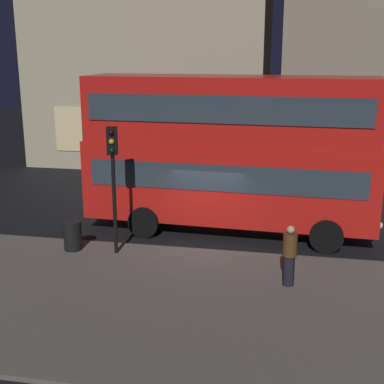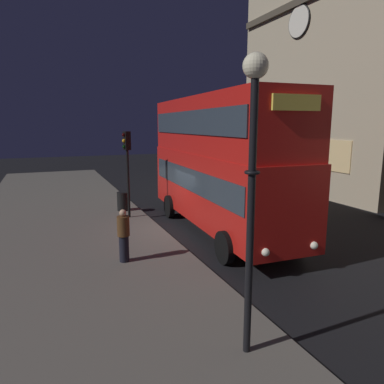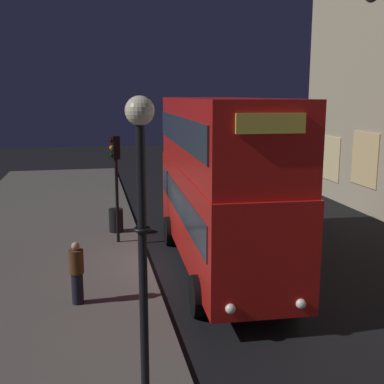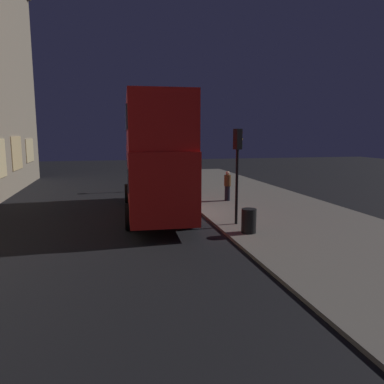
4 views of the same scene
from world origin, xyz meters
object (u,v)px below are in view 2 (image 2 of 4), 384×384
at_px(traffic_light_near_kerb, 127,156).
at_px(street_lamp, 253,155).
at_px(litter_bin, 123,201).
at_px(pedestrian, 124,235).
at_px(double_decker_bus, 219,158).

xyz_separation_m(traffic_light_near_kerb, street_lamp, (10.95, -0.16, 0.91)).
distance_m(street_lamp, litter_bin, 12.87).
distance_m(traffic_light_near_kerb, litter_bin, 2.84).
height_order(pedestrian, litter_bin, pedestrian).
bearing_deg(traffic_light_near_kerb, double_decker_bus, 30.91).
bearing_deg(traffic_light_near_kerb, litter_bin, 165.80).
relative_size(traffic_light_near_kerb, pedestrian, 2.35).
bearing_deg(double_decker_bus, litter_bin, -144.05).
bearing_deg(street_lamp, pedestrian, -167.50).
relative_size(double_decker_bus, pedestrian, 6.04).
relative_size(double_decker_bus, litter_bin, 10.89).
bearing_deg(double_decker_bus, traffic_light_near_kerb, -133.34).
bearing_deg(litter_bin, traffic_light_near_kerb, -0.88).
relative_size(double_decker_bus, street_lamp, 1.88).
relative_size(traffic_light_near_kerb, litter_bin, 4.24).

